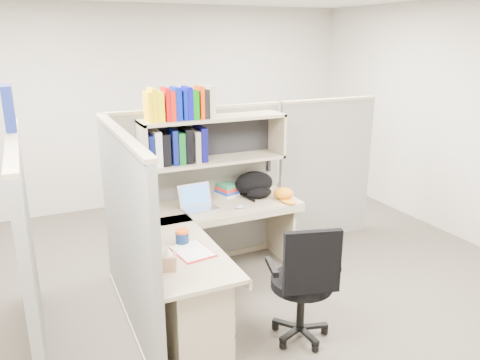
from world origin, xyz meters
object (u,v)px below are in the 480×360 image
laptop (199,198)px  task_chair (303,301)px  desk (202,283)px  backpack (256,185)px  snack_canister (182,236)px

laptop → task_chair: task_chair is taller
desk → task_chair: size_ratio=1.75×
laptop → backpack: backpack is taller
snack_canister → task_chair: task_chair is taller
backpack → snack_canister: (-1.03, -0.77, -0.06)m
laptop → task_chair: (0.37, -1.24, -0.49)m
laptop → snack_canister: (-0.38, -0.64, -0.06)m
snack_canister → task_chair: size_ratio=0.11×
laptop → task_chair: 1.38m
laptop → backpack: bearing=6.8°
snack_canister → task_chair: 1.05m
snack_canister → desk: bearing=-58.7°
desk → backpack: size_ratio=4.29×
backpack → snack_canister: bearing=-133.5°
desk → snack_canister: 0.39m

